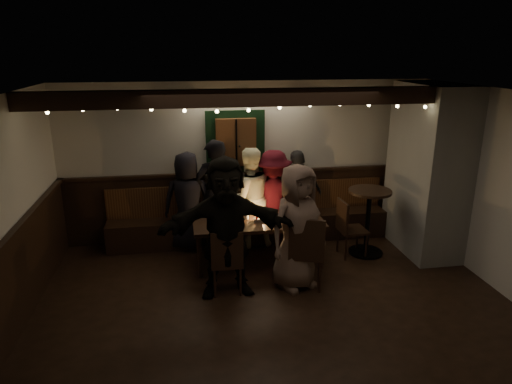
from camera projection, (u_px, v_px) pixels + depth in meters
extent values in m
cube|color=black|center=(278.00, 313.00, 5.56)|extent=(6.00, 5.00, 0.01)
cube|color=black|center=(281.00, 96.00, 4.78)|extent=(6.00, 5.00, 0.01)
cube|color=silver|center=(247.00, 161.00, 7.53)|extent=(6.00, 0.01, 2.60)
cube|color=black|center=(248.00, 205.00, 7.72)|extent=(6.00, 0.05, 1.10)
cube|color=black|center=(9.00, 293.00, 4.93)|extent=(0.05, 5.00, 1.10)
cube|color=gray|center=(427.00, 170.00, 6.99)|extent=(0.70, 1.40, 2.60)
cube|color=black|center=(250.00, 228.00, 7.59)|extent=(4.60, 0.45, 0.45)
cube|color=#3F1F0E|center=(248.00, 198.00, 7.62)|extent=(4.60, 0.06, 0.50)
cube|color=black|center=(235.00, 142.00, 7.33)|extent=(0.95, 0.04, 1.00)
cube|color=#3F1F0E|center=(236.00, 142.00, 7.27)|extent=(0.64, 0.12, 0.76)
cube|color=black|center=(264.00, 97.00, 5.75)|extent=(6.00, 0.16, 0.22)
sphere|color=#FFE599|center=(47.00, 112.00, 5.37)|extent=(0.04, 0.04, 0.04)
sphere|color=#FFE599|center=(83.00, 110.00, 5.42)|extent=(0.04, 0.04, 0.04)
sphere|color=#FFE599|center=(117.00, 109.00, 5.48)|extent=(0.04, 0.04, 0.04)
sphere|color=#FFE599|center=(151.00, 109.00, 5.55)|extent=(0.04, 0.04, 0.04)
sphere|color=#FFE599|center=(185.00, 111.00, 5.62)|extent=(0.04, 0.04, 0.04)
sphere|color=#FFE599|center=(217.00, 111.00, 5.69)|extent=(0.04, 0.04, 0.04)
sphere|color=#FFE599|center=(249.00, 110.00, 5.75)|extent=(0.04, 0.04, 0.04)
sphere|color=#FFE599|center=(280.00, 108.00, 5.80)|extent=(0.04, 0.04, 0.04)
sphere|color=#FFE599|center=(310.00, 105.00, 5.86)|extent=(0.04, 0.04, 0.04)
sphere|color=#FFE599|center=(340.00, 104.00, 5.92)|extent=(0.04, 0.04, 0.04)
sphere|color=#FFE599|center=(369.00, 105.00, 5.99)|extent=(0.04, 0.04, 0.04)
sphere|color=#FFE599|center=(397.00, 106.00, 6.06)|extent=(0.04, 0.04, 0.04)
sphere|color=#FFE599|center=(425.00, 107.00, 6.12)|extent=(0.04, 0.04, 0.04)
sphere|color=#FFE599|center=(453.00, 106.00, 6.18)|extent=(0.04, 0.04, 0.04)
cube|color=black|center=(258.00, 222.00, 6.68)|extent=(1.90, 0.81, 0.05)
cylinder|color=black|center=(200.00, 257.00, 6.33)|extent=(0.06, 0.06, 0.62)
cylinder|color=black|center=(198.00, 238.00, 6.96)|extent=(0.06, 0.06, 0.62)
cylinder|color=black|center=(322.00, 248.00, 6.60)|extent=(0.06, 0.06, 0.62)
cylinder|color=black|center=(309.00, 231.00, 7.23)|extent=(0.06, 0.06, 0.62)
cylinder|color=#BF7226|center=(214.00, 216.00, 6.64)|extent=(0.06, 0.06, 0.13)
cylinder|color=#BF7226|center=(230.00, 221.00, 6.47)|extent=(0.06, 0.06, 0.13)
cylinder|color=silver|center=(247.00, 215.00, 6.71)|extent=(0.06, 0.06, 0.13)
cylinder|color=#BF7226|center=(275.00, 216.00, 6.65)|extent=(0.06, 0.06, 0.13)
cylinder|color=silver|center=(288.00, 210.00, 6.90)|extent=(0.06, 0.06, 0.13)
cylinder|color=#BF7226|center=(304.00, 216.00, 6.67)|extent=(0.06, 0.06, 0.13)
cylinder|color=white|center=(227.00, 229.00, 6.34)|extent=(0.24, 0.24, 0.01)
cube|color=#B2B2B7|center=(259.00, 220.00, 6.62)|extent=(0.14, 0.09, 0.05)
cylinder|color=#990C0C|center=(257.00, 217.00, 6.60)|extent=(0.03, 0.03, 0.14)
cylinder|color=gold|center=(261.00, 217.00, 6.61)|extent=(0.03, 0.03, 0.14)
cylinder|color=silver|center=(261.00, 217.00, 6.71)|extent=(0.05, 0.05, 0.07)
sphere|color=#FFB24C|center=(261.00, 213.00, 6.70)|extent=(0.03, 0.03, 0.03)
cube|color=black|center=(226.00, 262.00, 5.96)|extent=(0.42, 0.42, 0.04)
cube|color=black|center=(227.00, 250.00, 5.71)|extent=(0.41, 0.05, 0.47)
cylinder|color=black|center=(238.00, 270.00, 6.20)|extent=(0.03, 0.03, 0.40)
cylinder|color=black|center=(240.00, 282.00, 5.89)|extent=(0.03, 0.03, 0.40)
cylinder|color=black|center=(214.00, 272.00, 6.16)|extent=(0.03, 0.03, 0.40)
cylinder|color=black|center=(215.00, 284.00, 5.85)|extent=(0.03, 0.03, 0.40)
cube|color=black|center=(306.00, 253.00, 6.09)|extent=(0.58, 0.58, 0.04)
cube|color=black|center=(307.00, 239.00, 5.81)|extent=(0.45, 0.18, 0.53)
cylinder|color=black|center=(320.00, 264.00, 6.32)|extent=(0.04, 0.04, 0.45)
cylinder|color=black|center=(320.00, 277.00, 5.96)|extent=(0.04, 0.04, 0.45)
cylinder|color=black|center=(293.00, 263.00, 6.36)|extent=(0.04, 0.04, 0.45)
cylinder|color=black|center=(291.00, 275.00, 6.01)|extent=(0.04, 0.04, 0.45)
cube|color=black|center=(353.00, 230.00, 7.00)|extent=(0.42, 0.42, 0.04)
cube|color=black|center=(342.00, 216.00, 6.89)|extent=(0.06, 0.41, 0.46)
cylinder|color=black|center=(366.00, 246.00, 6.95)|extent=(0.03, 0.03, 0.39)
cylinder|color=black|center=(346.00, 248.00, 6.88)|extent=(0.03, 0.03, 0.39)
cylinder|color=black|center=(357.00, 238.00, 7.25)|extent=(0.03, 0.03, 0.39)
cylinder|color=black|center=(338.00, 240.00, 7.19)|extent=(0.03, 0.03, 0.39)
cylinder|color=black|center=(365.00, 252.00, 7.19)|extent=(0.53, 0.53, 0.03)
cylinder|color=black|center=(368.00, 223.00, 7.04)|extent=(0.07, 0.07, 1.02)
cylinder|color=black|center=(370.00, 191.00, 6.89)|extent=(0.65, 0.65, 0.04)
imported|color=black|center=(188.00, 201.00, 7.15)|extent=(0.82, 0.58, 1.58)
imported|color=black|center=(215.00, 195.00, 7.16)|extent=(0.73, 0.56, 1.77)
imported|color=#F3EDC3|center=(249.00, 198.00, 7.26)|extent=(0.87, 0.72, 1.62)
imported|color=#3C0911|center=(273.00, 198.00, 7.32)|extent=(1.12, 0.80, 1.57)
imported|color=#292929|center=(297.00, 196.00, 7.49)|extent=(0.97, 0.60, 1.53)
imported|color=black|center=(226.00, 227.00, 5.77)|extent=(1.71, 0.56, 1.84)
imported|color=#765B4C|center=(297.00, 227.00, 5.95)|extent=(0.98, 0.83, 1.70)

